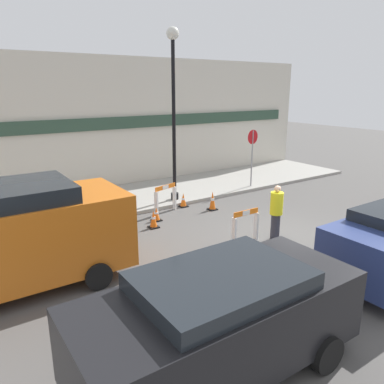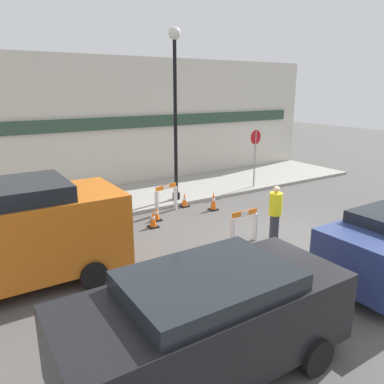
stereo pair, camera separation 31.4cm
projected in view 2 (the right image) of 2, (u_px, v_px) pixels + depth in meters
ground_plane at (287, 243)px, 10.57m from camera, size 60.00×60.00×0.00m
sidewalk_slab at (174, 190)px, 15.73m from camera, size 18.00×3.77×0.13m
storefront_facade at (151, 122)px, 16.60m from camera, size 18.00×0.22×5.50m
streetlamp_post at (175, 94)px, 13.25m from camera, size 0.44×0.44×6.10m
stop_sign at (255, 149)px, 15.68m from camera, size 0.60×0.08×2.41m
barricade_0 at (166, 197)px, 13.01m from camera, size 0.97×0.39×1.00m
barricade_1 at (244, 225)px, 10.42m from camera, size 0.88×0.14×0.96m
traffic_cone_0 at (156, 214)px, 12.29m from camera, size 0.30×0.30×0.46m
traffic_cone_1 at (213, 201)px, 13.32m from camera, size 0.30×0.30×0.68m
traffic_cone_2 at (184, 200)px, 13.72m from camera, size 0.30×0.30×0.51m
traffic_cone_3 at (153, 219)px, 11.67m from camera, size 0.30×0.30×0.56m
person_worker at (275, 212)px, 10.52m from camera, size 0.49×0.49×1.61m
person_pedestrian at (14, 199)px, 11.18m from camera, size 0.32×0.32×1.63m
parked_car_0 at (208, 318)px, 5.50m from camera, size 4.42×1.99×1.69m
work_van at (1, 233)px, 7.89m from camera, size 5.12×2.26×2.31m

